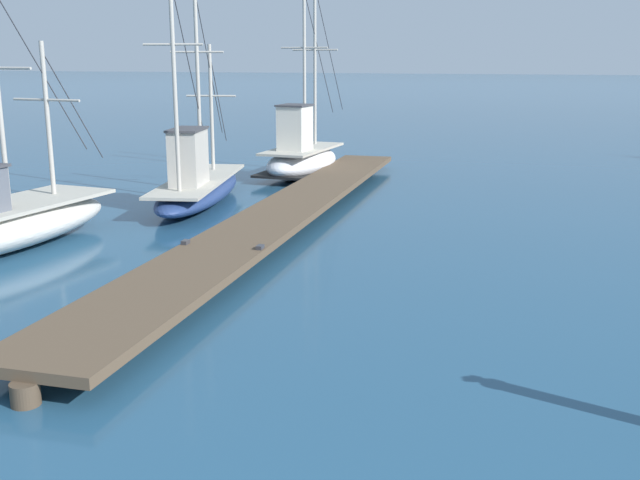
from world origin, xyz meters
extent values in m
cube|color=brown|center=(-5.39, 14.87, 0.37)|extent=(3.28, 21.07, 0.16)
cylinder|color=#4C3D2D|center=(-4.65, 4.40, 0.15)|extent=(0.36, 0.36, 0.29)
cylinder|color=#4C3D2D|center=(-5.02, 9.64, 0.15)|extent=(0.36, 0.36, 0.29)
cylinder|color=#4C3D2D|center=(-5.39, 14.87, 0.15)|extent=(0.36, 0.36, 0.29)
cylinder|color=#4C3D2D|center=(-5.76, 20.10, 0.15)|extent=(0.36, 0.36, 0.29)
cylinder|color=#4C3D2D|center=(-6.14, 25.34, 0.15)|extent=(0.36, 0.36, 0.29)
cube|color=#333338|center=(-5.89, 10.63, 0.49)|extent=(0.13, 0.21, 0.08)
cube|color=#333338|center=(-4.30, 10.74, 0.49)|extent=(0.13, 0.21, 0.08)
ellipsoid|color=navy|center=(-8.81, 16.66, 0.36)|extent=(3.30, 7.02, 0.73)
cube|color=#B2AD9E|center=(-8.81, 16.66, 0.69)|extent=(2.93, 6.31, 0.08)
cube|color=#B7B2A8|center=(-8.56, 15.67, 1.47)|extent=(1.11, 1.61, 1.48)
cube|color=#3D3D42|center=(-8.56, 15.67, 2.24)|extent=(1.20, 1.73, 0.06)
cylinder|color=#B2ADA3|center=(-8.89, 16.99, 3.52)|extent=(0.11, 0.11, 5.59)
cylinder|color=#B2ADA3|center=(-8.89, 16.99, 4.28)|extent=(1.50, 0.43, 0.06)
cylinder|color=#333338|center=(-9.25, 18.46, 3.80)|extent=(0.73, 2.83, 4.14)
cylinder|color=#B2ADA3|center=(-9.26, 18.48, 2.63)|extent=(0.11, 0.11, 3.80)
cylinder|color=#B2ADA3|center=(-9.26, 18.48, 2.99)|extent=(1.50, 0.43, 0.06)
cylinder|color=#333338|center=(-9.51, 19.48, 2.82)|extent=(0.50, 1.93, 2.81)
cylinder|color=#B2ADA3|center=(-8.31, 14.68, 3.57)|extent=(0.11, 0.11, 5.68)
cylinder|color=#B2ADA3|center=(-8.31, 14.68, 4.45)|extent=(1.50, 0.43, 0.06)
cylinder|color=#333338|center=(-8.68, 16.17, 3.85)|extent=(0.74, 2.87, 4.20)
ellipsoid|color=silver|center=(-10.39, 10.46, 0.48)|extent=(2.53, 6.41, 0.96)
cylinder|color=#333338|center=(-10.28, 12.15, 3.77)|extent=(0.19, 2.65, 3.78)
cylinder|color=#B2ADA3|center=(-10.28, 12.19, 2.73)|extent=(0.11, 0.11, 3.54)
cylinder|color=#B2ADA3|center=(-10.28, 12.19, 3.17)|extent=(1.93, 0.18, 0.06)
cylinder|color=#333338|center=(-10.22, 13.14, 2.91)|extent=(0.14, 1.84, 2.62)
ellipsoid|color=silver|center=(-7.72, 22.33, 0.52)|extent=(2.01, 4.66, 1.03)
cube|color=#B2AD9E|center=(-7.72, 22.33, 0.99)|extent=(1.77, 4.19, 0.08)
cube|color=black|center=(-7.72, 22.33, 0.28)|extent=(2.02, 4.56, 0.08)
cube|color=silver|center=(-7.73, 21.64, 1.78)|extent=(0.95, 1.12, 1.49)
cube|color=#3D3D42|center=(-7.73, 21.64, 2.55)|extent=(1.02, 1.21, 0.06)
cylinder|color=#B2ADA3|center=(-7.71, 22.56, 3.88)|extent=(0.11, 0.11, 5.70)
cylinder|color=#B2ADA3|center=(-7.71, 22.56, 4.46)|extent=(1.72, 0.10, 0.06)
cylinder|color=#333338|center=(-7.68, 24.10, 4.17)|extent=(0.09, 2.96, 4.21)
cylinder|color=#B2ADA3|center=(-7.69, 23.60, 4.00)|extent=(0.11, 0.11, 5.94)
cylinder|color=#B2ADA3|center=(-7.69, 23.60, 4.40)|extent=(1.72, 0.10, 0.06)
cylinder|color=#333338|center=(-7.66, 25.20, 4.30)|extent=(0.09, 3.09, 4.39)
camera|label=1|loc=(1.48, -2.32, 4.12)|focal=41.84mm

